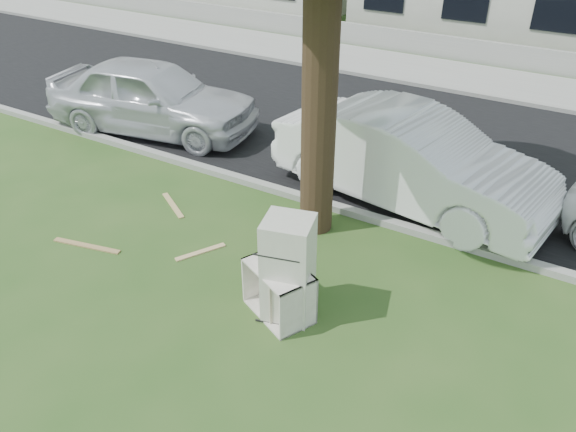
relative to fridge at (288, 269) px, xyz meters
The scene contains 13 objects.
ground 0.87m from the fridge, 135.39° to the left, with size 120.00×120.00×0.00m, color #2B4F1C.
road 6.36m from the fridge, 92.85° to the left, with size 120.00×7.00×0.01m, color black.
kerb_near 2.88m from the fridge, 96.49° to the left, with size 120.00×0.18×0.12m, color gray.
kerb_far 9.89m from the fridge, 91.82° to the left, with size 120.00×0.18×0.12m, color gray.
sidewalk 11.34m from the fridge, 91.59° to the left, with size 120.00×2.80×0.01m, color gray.
low_wall 12.92m from the fridge, 91.39° to the left, with size 120.00×0.15×0.70m, color gray.
fridge is the anchor object (origin of this frame).
cabinet 0.40m from the fridge, 156.62° to the right, with size 0.95×0.59×0.74m, color beige.
plank_a 3.69m from the fridge, behind, with size 1.20×0.10×0.02m, color #A58350.
plank_b 3.60m from the fridge, 156.82° to the left, with size 0.96×0.10×0.02m, color tan.
plank_c 2.11m from the fridge, 165.32° to the left, with size 0.84×0.09×0.02m, color tan.
car_center 3.75m from the fridge, 85.60° to the left, with size 1.75×5.02×1.66m, color white.
car_left 6.98m from the fridge, 146.71° to the left, with size 1.93×4.80×1.64m, color silver.
Camera 1 is at (3.29, -5.31, 5.20)m, focal length 35.00 mm.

